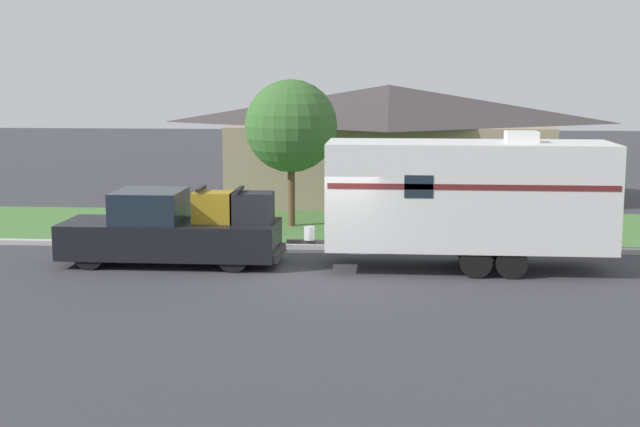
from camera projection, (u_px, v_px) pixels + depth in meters
ground_plane at (327, 279)px, 21.87m from camera, size 120.00×120.00×0.00m
curb_strip at (337, 247)px, 25.56m from camera, size 80.00×0.30×0.14m
lawn_strip at (344, 227)px, 29.16m from camera, size 80.00×7.00×0.03m
house_across_street at (389, 140)px, 36.04m from camera, size 13.09×8.56×4.56m
pickup_truck at (173, 230)px, 23.46m from camera, size 5.79×2.04×2.05m
travel_trailer at (468, 195)px, 22.69m from camera, size 8.26×2.36×3.56m
mailbox at (166, 208)px, 26.85m from camera, size 0.48×0.20×1.26m
tree_in_yard at (291, 126)px, 28.89m from camera, size 3.02×3.02×4.82m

